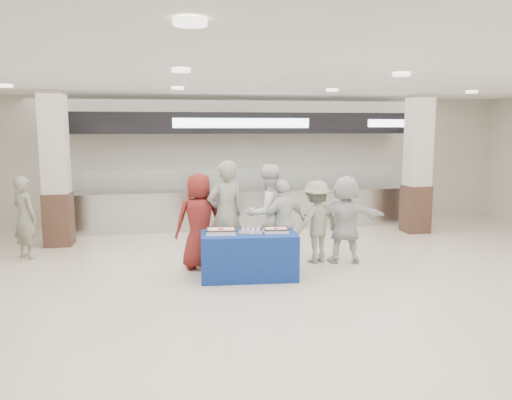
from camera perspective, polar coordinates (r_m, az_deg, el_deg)
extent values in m
plane|color=beige|center=(7.22, 4.22, -11.57)|extent=(14.00, 14.00, 0.00)
cube|color=silver|center=(12.27, -1.80, -1.08)|extent=(8.00, 0.80, 0.90)
cube|color=silver|center=(12.20, -1.81, 1.09)|extent=(8.00, 0.85, 0.04)
cube|color=white|center=(11.87, -1.62, 2.49)|extent=(7.60, 0.02, 0.50)
cube|color=black|center=(12.10, -1.84, 8.77)|extent=(8.40, 0.70, 0.50)
cube|color=silver|center=(11.75, -1.60, 8.79)|extent=(3.20, 0.03, 0.22)
cube|color=silver|center=(12.84, 15.62, 8.45)|extent=(1.40, 0.03, 0.18)
cube|color=#3D251B|center=(11.21, -21.62, -2.06)|extent=(0.55, 0.55, 1.10)
cube|color=beige|center=(11.05, -22.07, 6.14)|extent=(0.50, 0.50, 2.10)
cube|color=#3D251B|center=(12.33, 17.76, -0.96)|extent=(0.55, 0.55, 1.10)
cube|color=beige|center=(12.18, 18.09, 6.48)|extent=(0.50, 0.50, 2.10)
cube|color=navy|center=(8.22, -0.83, -6.34)|extent=(1.60, 0.88, 0.75)
cube|color=white|center=(8.09, -4.02, -3.60)|extent=(0.50, 0.41, 0.07)
cube|color=#422112|center=(8.08, -4.02, -3.26)|extent=(0.50, 0.41, 0.02)
cylinder|color=#AB2918|center=(8.08, -4.02, -3.31)|extent=(0.11, 0.11, 0.01)
cube|color=white|center=(8.18, 2.30, -3.49)|extent=(0.42, 0.33, 0.06)
cube|color=#422112|center=(8.17, 2.30, -3.19)|extent=(0.42, 0.33, 0.02)
cylinder|color=#AB2918|center=(8.18, 2.30, -3.24)|extent=(0.09, 0.09, 0.01)
cube|color=#ACABB0|center=(8.14, -0.64, -3.71)|extent=(0.46, 0.39, 0.02)
imported|color=maroon|center=(8.73, -6.51, -2.38)|extent=(0.91, 0.68, 1.68)
imported|color=slate|center=(8.68, -3.49, -1.71)|extent=(0.80, 0.67, 1.89)
imported|color=white|center=(9.04, 1.29, -1.59)|extent=(1.07, 0.96, 1.80)
imported|color=white|center=(8.88, 3.17, -2.62)|extent=(0.98, 0.70, 1.54)
imported|color=slate|center=(9.15, 6.90, -2.48)|extent=(1.11, 0.90, 1.50)
imported|color=silver|center=(9.19, 10.15, -2.17)|extent=(1.55, 0.72, 1.60)
imported|color=slate|center=(10.31, -24.92, -1.82)|extent=(0.67, 0.65, 1.56)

